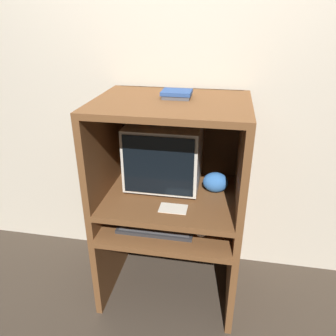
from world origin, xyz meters
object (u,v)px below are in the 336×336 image
crt_monitor (164,154)px  keyboard (155,229)px  snack_bag (215,182)px  book_stack (177,94)px  mouse (201,234)px

crt_monitor → keyboard: crt_monitor is taller
crt_monitor → keyboard: bearing=-89.7°
snack_bag → book_stack: bearing=-174.8°
crt_monitor → mouse: crt_monitor is taller
mouse → snack_bag: 0.35m
mouse → book_stack: size_ratio=0.34×
snack_bag → book_stack: 0.61m
crt_monitor → keyboard: 0.47m
snack_bag → keyboard: bearing=-141.7°
crt_monitor → mouse: (0.28, -0.30, -0.37)m
snack_bag → book_stack: size_ratio=0.95×
crt_monitor → mouse: bearing=-47.4°
keyboard → snack_bag: snack_bag is taller
crt_monitor → book_stack: size_ratio=2.74×
keyboard → mouse: size_ratio=8.04×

